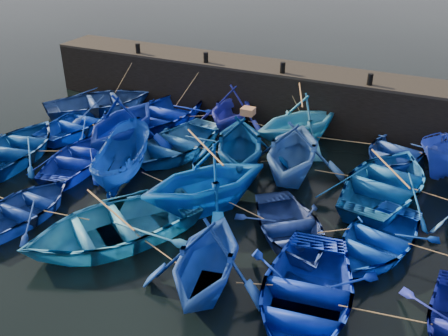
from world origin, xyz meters
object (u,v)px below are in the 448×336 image
at_px(boat_8, 176,143).
at_px(boat_13, 16,147).
at_px(boat_0, 100,102).
at_px(wooden_crate, 248,111).

xyz_separation_m(boat_8, boat_13, (-5.89, -3.26, 0.02)).
relative_size(boat_0, wooden_crate, 11.17).
bearing_deg(wooden_crate, boat_13, -161.17).
height_order(boat_0, boat_13, boat_0).
bearing_deg(boat_0, wooden_crate, -157.22).
relative_size(boat_8, wooden_crate, 10.35).
xyz_separation_m(boat_0, wooden_crate, (9.32, -2.64, 2.02)).
relative_size(boat_13, wooden_crate, 10.65).
distance_m(boat_13, wooden_crate, 9.96).
relative_size(boat_0, boat_13, 1.05).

